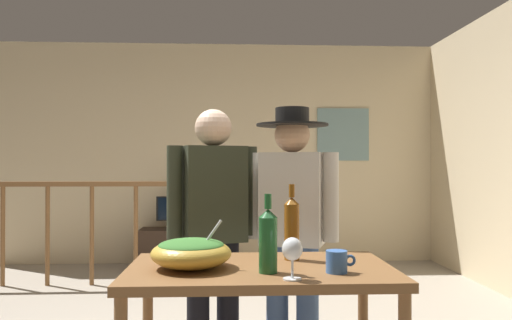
# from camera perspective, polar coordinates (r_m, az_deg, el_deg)

# --- Properties ---
(back_wall) EXTENTS (5.61, 0.10, 2.74)m
(back_wall) POSITION_cam_1_polar(r_m,az_deg,el_deg) (6.27, -4.68, 0.79)
(back_wall) COLOR beige
(back_wall) RESTS_ON ground_plane
(framed_picture) EXTENTS (0.65, 0.03, 0.66)m
(framed_picture) POSITION_cam_1_polar(r_m,az_deg,el_deg) (6.38, 9.97, 2.91)
(framed_picture) COLOR gray
(stair_railing) EXTENTS (3.64, 0.10, 1.10)m
(stair_railing) POSITION_cam_1_polar(r_m,az_deg,el_deg) (5.19, -8.46, -6.60)
(stair_railing) COLOR brown
(stair_railing) RESTS_ON ground_plane
(tv_console) EXTENTS (0.90, 0.40, 0.46)m
(tv_console) POSITION_cam_1_polar(r_m,az_deg,el_deg) (6.03, -8.90, -9.99)
(tv_console) COLOR #38281E
(tv_console) RESTS_ON ground_plane
(flat_screen_tv) EXTENTS (0.51, 0.12, 0.39)m
(flat_screen_tv) POSITION_cam_1_polar(r_m,az_deg,el_deg) (5.94, -8.93, -5.64)
(flat_screen_tv) COLOR black
(flat_screen_tv) RESTS_ON tv_console
(serving_table) EXTENTS (1.16, 0.68, 0.78)m
(serving_table) POSITION_cam_1_polar(r_m,az_deg,el_deg) (2.24, 0.48, -14.48)
(serving_table) COLOR brown
(serving_table) RESTS_ON ground_plane
(salad_bowl) EXTENTS (0.35, 0.35, 0.21)m
(salad_bowl) POSITION_cam_1_polar(r_m,az_deg,el_deg) (2.18, -7.46, -10.41)
(salad_bowl) COLOR gold
(salad_bowl) RESTS_ON serving_table
(wine_glass) EXTENTS (0.08, 0.08, 0.16)m
(wine_glass) POSITION_cam_1_polar(r_m,az_deg,el_deg) (1.95, 4.20, -10.36)
(wine_glass) COLOR silver
(wine_glass) RESTS_ON serving_table
(wine_bottle_green) EXTENTS (0.08, 0.08, 0.33)m
(wine_bottle_green) POSITION_cam_1_polar(r_m,az_deg,el_deg) (2.07, 1.39, -9.13)
(wine_bottle_green) COLOR #1E5628
(wine_bottle_green) RESTS_ON serving_table
(wine_bottle_amber) EXTENTS (0.07, 0.07, 0.35)m
(wine_bottle_amber) POSITION_cam_1_polar(r_m,az_deg,el_deg) (2.35, 4.14, -7.73)
(wine_bottle_amber) COLOR brown
(wine_bottle_amber) RESTS_ON serving_table
(mug_blue) EXTENTS (0.12, 0.09, 0.09)m
(mug_blue) POSITION_cam_1_polar(r_m,az_deg,el_deg) (2.11, 9.31, -11.45)
(mug_blue) COLOR #3866B2
(mug_blue) RESTS_ON serving_table
(person_standing_left) EXTENTS (0.52, 0.32, 1.55)m
(person_standing_left) POSITION_cam_1_polar(r_m,az_deg,el_deg) (2.91, -4.94, -6.96)
(person_standing_left) COLOR black
(person_standing_left) RESTS_ON ground_plane
(person_standing_right) EXTENTS (0.52, 0.42, 1.56)m
(person_standing_right) POSITION_cam_1_polar(r_m,az_deg,el_deg) (2.93, 4.19, -6.65)
(person_standing_right) COLOR #3D5684
(person_standing_right) RESTS_ON ground_plane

